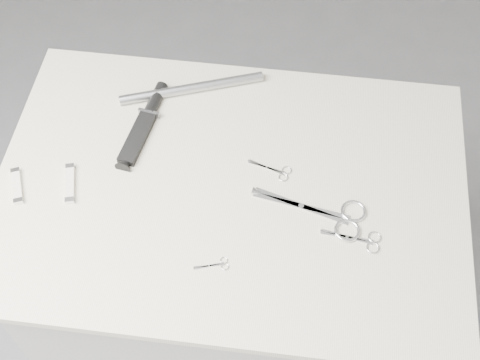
# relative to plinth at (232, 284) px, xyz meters

# --- Properties ---
(ground) EXTENTS (4.00, 4.00, 0.01)m
(ground) POSITION_rel_plinth_xyz_m (0.00, 0.00, -0.46)
(ground) COLOR slate
(ground) RESTS_ON ground
(plinth) EXTENTS (0.90, 0.60, 0.90)m
(plinth) POSITION_rel_plinth_xyz_m (0.00, 0.00, 0.00)
(plinth) COLOR #BABAB7
(plinth) RESTS_ON ground
(display_board) EXTENTS (1.00, 0.70, 0.02)m
(display_board) POSITION_rel_plinth_xyz_m (0.00, 0.00, 0.46)
(display_board) COLOR beige
(display_board) RESTS_ON plinth
(large_shears) EXTENTS (0.24, 0.11, 0.01)m
(large_shears) POSITION_rel_plinth_xyz_m (0.22, -0.05, 0.47)
(large_shears) COLOR silver
(large_shears) RESTS_ON display_board
(embroidery_scissors_a) EXTENTS (0.12, 0.05, 0.00)m
(embroidery_scissors_a) POSITION_rel_plinth_xyz_m (0.28, -0.10, 0.47)
(embroidery_scissors_a) COLOR silver
(embroidery_scissors_a) RESTS_ON display_board
(embroidery_scissors_b) EXTENTS (0.10, 0.05, 0.00)m
(embroidery_scissors_b) POSITION_rel_plinth_xyz_m (0.09, 0.05, 0.47)
(embroidery_scissors_b) COLOR silver
(embroidery_scissors_b) RESTS_ON display_board
(tiny_scissors) EXTENTS (0.07, 0.04, 0.00)m
(tiny_scissors) POSITION_rel_plinth_xyz_m (-0.00, -0.19, 0.47)
(tiny_scissors) COLOR silver
(tiny_scissors) RESTS_ON display_board
(sheathed_knife) EXTENTS (0.07, 0.24, 0.03)m
(sheathed_knife) POSITION_rel_plinth_xyz_m (-0.21, 0.15, 0.48)
(sheathed_knife) COLOR black
(sheathed_knife) RESTS_ON display_board
(pocket_knife_a) EXTENTS (0.04, 0.10, 0.01)m
(pocket_knife_a) POSITION_rel_plinth_xyz_m (-0.34, -0.04, 0.48)
(pocket_knife_a) COLOR white
(pocket_knife_a) RESTS_ON display_board
(pocket_knife_b) EXTENTS (0.05, 0.09, 0.01)m
(pocket_knife_b) POSITION_rel_plinth_xyz_m (-0.45, -0.06, 0.48)
(pocket_knife_b) COLOR white
(pocket_knife_b) RESTS_ON display_board
(metal_rail) EXTENTS (0.33, 0.14, 0.02)m
(metal_rail) POSITION_rel_plinth_xyz_m (-0.12, 0.26, 0.48)
(metal_rail) COLOR #93969B
(metal_rail) RESTS_ON display_board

